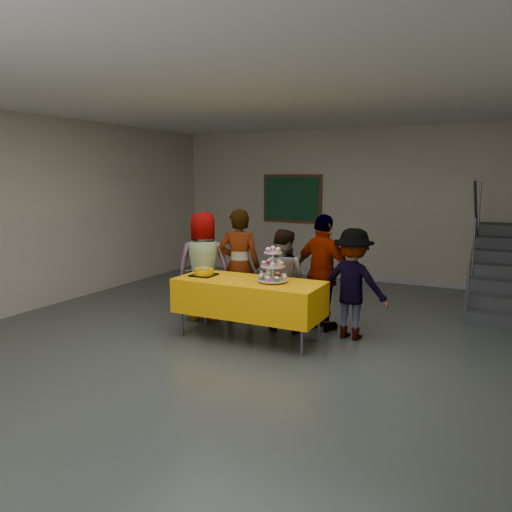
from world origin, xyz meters
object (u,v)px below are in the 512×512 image
Objects in this scene: bear_cake at (204,271)px; schoolchild_b at (239,266)px; noticeboard at (292,199)px; schoolchild_c at (282,280)px; bake_table at (249,297)px; schoolchild_e at (353,284)px; cupcake_stand at (273,269)px; schoolchild_d at (323,273)px; schoolchild_a at (204,266)px.

schoolchild_b is at bearing 74.51° from bear_cake.
schoolchild_c is at bearing -69.28° from noticeboard.
schoolchild_e is (1.16, 0.64, 0.15)m from bake_table.
schoolchild_d is (0.39, 0.77, -0.14)m from cupcake_stand.
schoolchild_e is 1.09× the size of noticeboard.
cupcake_stand is at bearing 3.90° from bake_table.
cupcake_stand is at bearing 124.58° from schoolchild_b.
noticeboard is (-1.90, 3.47, 0.81)m from schoolchild_d.
schoolchild_b is at bearing 127.24° from bake_table.
noticeboard is at bearing -51.87° from schoolchild_e.
bear_cake reaches higher than bake_table.
bear_cake is 0.26× the size of schoolchild_c.
schoolchild_a is 1.14× the size of schoolchild_c.
schoolchild_d is at bearing -13.70° from schoolchild_e.
schoolchild_d is (1.20, 0.16, -0.03)m from schoolchild_b.
bear_cake is at bearing 56.40° from schoolchild_b.
schoolchild_b is at bearing 142.69° from cupcake_stand.
schoolchild_d is 1.21× the size of noticeboard.
bake_table is 1.15m from schoolchild_a.
schoolchild_e is (2.16, 0.13, -0.08)m from schoolchild_a.
schoolchild_d is at bearing 47.97° from bake_table.
bake_table is at bearing -74.39° from noticeboard.
bake_table is 1.16× the size of schoolchild_b.
schoolchild_b is 1.03× the size of schoolchild_d.
schoolchild_c is 1.06× the size of noticeboard.
schoolchild_b is (0.18, 0.65, -0.02)m from bear_cake.
schoolchild_c is 0.97× the size of schoolchild_e.
schoolchild_a is 0.53m from schoolchild_b.
schoolchild_d reaches higher than schoolchild_a.
cupcake_stand is (0.32, 0.02, 0.38)m from bake_table.
schoolchild_b reaches higher than bear_cake.
bear_cake is 1.59m from schoolchild_d.
schoolchild_e is at bearing 19.67° from bear_cake.
noticeboard is at bearing 109.65° from cupcake_stand.
cupcake_stand is 1.42m from schoolchild_a.
bake_table is at bearing -176.10° from cupcake_stand.
schoolchild_c is (-0.11, 0.52, -0.24)m from cupcake_stand.
bake_table is 1.09m from schoolchild_d.
bake_table is 1.19× the size of schoolchild_a.
schoolchild_e reaches higher than bake_table.
noticeboard reaches higher than schoolchild_e.
schoolchild_e reaches higher than bear_cake.
schoolchild_d is 4.04m from noticeboard.
bear_cake is 0.23× the size of schoolchild_d.
noticeboard is (-2.35, 3.62, 0.89)m from schoolchild_e.
cupcake_stand is 1.02m from schoolchild_b.
schoolchild_a is at bearing 153.06° from bake_table.
schoolchild_d reaches higher than bear_cake.
bear_cake is (-0.66, -0.01, 0.27)m from bake_table.
schoolchild_a is (-1.32, 0.49, -0.14)m from cupcake_stand.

